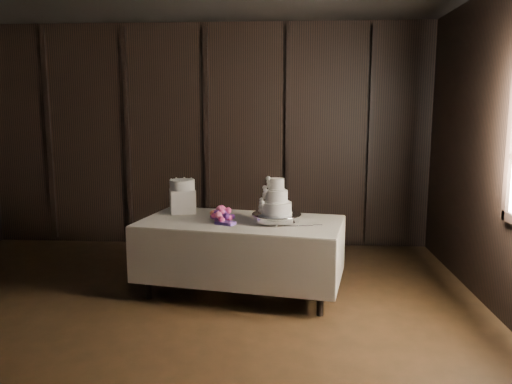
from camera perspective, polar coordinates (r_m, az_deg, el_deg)
The scene contains 8 objects.
room at distance 3.46m, azimuth -14.78°, elevation 3.25°, with size 6.08×7.08×3.08m.
display_table at distance 5.08m, azimuth -1.70°, elevation -7.04°, with size 2.15×1.39×0.76m.
cake_stand at distance 4.89m, azimuth 2.36°, elevation -3.02°, with size 0.48×0.48×0.09m, color silver.
wedding_cake at distance 4.84m, azimuth 2.07°, elevation -0.93°, with size 0.33×0.29×0.35m.
bouquet at distance 4.94m, azimuth -3.94°, elevation -2.67°, with size 0.30×0.40×0.19m, color #C94F76, non-canonical shape.
box_pedestal at distance 5.42m, azimuth -8.39°, elevation -1.02°, with size 0.26×0.26×0.25m, color white.
small_cake at distance 5.39m, azimuth -8.43°, elevation 0.84°, with size 0.27×0.27×0.11m, color white.
cake_knife at distance 4.76m, azimuth 4.85°, elevation -3.85°, with size 0.37×0.02×0.01m, color silver.
Camera 1 is at (1.08, -3.27, 1.84)m, focal length 35.00 mm.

